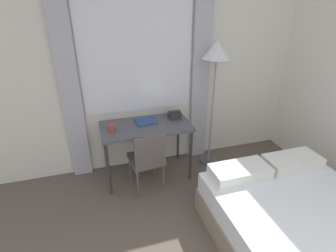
{
  "coord_description": "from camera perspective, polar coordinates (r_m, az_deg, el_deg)",
  "views": [
    {
      "loc": [
        -0.76,
        -0.15,
        2.25
      ],
      "look_at": [
        0.02,
        2.43,
        0.93
      ],
      "focal_mm": 28.0,
      "sensor_mm": 36.0,
      "label": 1
    }
  ],
  "objects": [
    {
      "name": "desk",
      "position": [
        3.41,
        -4.83,
        -0.83
      ],
      "size": [
        1.15,
        0.6,
        0.78
      ],
      "color": "#4C4C51",
      "rests_on": "ground_plane"
    },
    {
      "name": "standing_lamp",
      "position": [
        3.5,
        10.44,
        14.08
      ],
      "size": [
        0.37,
        0.37,
        1.78
      ],
      "color": "#4C4C51",
      "rests_on": "ground_plane"
    },
    {
      "name": "book",
      "position": [
        3.45,
        -4.88,
        1.0
      ],
      "size": [
        0.28,
        0.23,
        0.02
      ],
      "rotation": [
        0.0,
        0.0,
        0.11
      ],
      "color": "navy",
      "rests_on": "desk"
    },
    {
      "name": "bed",
      "position": [
        2.92,
        28.72,
        -20.75
      ],
      "size": [
        1.51,
        1.94,
        0.63
      ],
      "color": "gray",
      "rests_on": "ground_plane"
    },
    {
      "name": "desk_chair",
      "position": [
        3.26,
        -4.49,
        -6.91
      ],
      "size": [
        0.44,
        0.44,
        0.83
      ],
      "rotation": [
        0.0,
        0.0,
        0.11
      ],
      "color": "#59514C",
      "rests_on": "ground_plane"
    },
    {
      "name": "wall_back_with_window",
      "position": [
        3.55,
        -4.31,
        11.48
      ],
      "size": [
        5.26,
        0.13,
        2.7
      ],
      "color": "silver",
      "rests_on": "ground_plane"
    },
    {
      "name": "telephone",
      "position": [
        3.56,
        1.38,
        2.47
      ],
      "size": [
        0.17,
        0.17,
        0.1
      ],
      "color": "#2D2D2D",
      "rests_on": "desk"
    },
    {
      "name": "mug",
      "position": [
        3.27,
        -12.13,
        -0.42
      ],
      "size": [
        0.08,
        0.08,
        0.09
      ],
      "color": "#993F33",
      "rests_on": "desk"
    }
  ]
}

